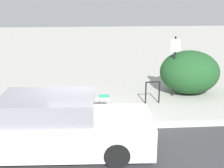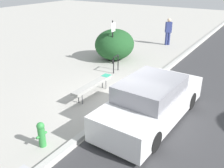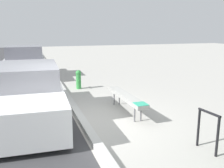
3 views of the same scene
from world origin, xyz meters
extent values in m
plane|color=#ADAAA3|center=(0.00, 0.00, 0.00)|extent=(60.00, 60.00, 0.00)
cube|color=#B7B7B2|center=(0.00, 0.00, 0.07)|extent=(60.00, 0.20, 0.13)
cylinder|color=#515156|center=(-1.21, 1.32, 0.21)|extent=(0.04, 0.04, 0.41)
cylinder|color=#515156|center=(0.39, 1.33, 0.21)|extent=(0.04, 0.04, 0.41)
cylinder|color=#515156|center=(-1.21, 1.49, 0.21)|extent=(0.04, 0.04, 0.41)
cylinder|color=#515156|center=(0.39, 1.50, 0.21)|extent=(0.04, 0.04, 0.41)
cube|color=#999993|center=(-0.41, 1.41, 0.47)|extent=(2.28, 0.34, 0.11)
cube|color=teal|center=(0.55, 1.42, 0.53)|extent=(0.36, 0.32, 0.01)
cylinder|color=black|center=(2.07, 2.01, 0.40)|extent=(0.05, 0.05, 0.80)
cylinder|color=black|center=(2.57, 2.05, 0.40)|extent=(0.05, 0.05, 0.80)
cylinder|color=black|center=(2.32, 2.03, 0.80)|extent=(0.55, 0.10, 0.05)
cylinder|color=#338C3F|center=(-3.77, 0.69, 0.30)|extent=(0.20, 0.20, 0.60)
sphere|color=#338C3F|center=(-3.77, 0.69, 0.66)|extent=(0.22, 0.22, 0.22)
cylinder|color=#338C3F|center=(-3.91, 0.69, 0.36)|extent=(0.08, 0.07, 0.07)
cylinder|color=#338C3F|center=(-3.63, 0.69, 0.36)|extent=(0.08, 0.07, 0.07)
cylinder|color=black|center=(0.71, -0.54, 0.30)|extent=(0.61, 0.21, 0.60)
cylinder|color=black|center=(-2.20, -0.40, 0.30)|extent=(0.61, 0.21, 0.60)
cylinder|color=black|center=(-2.28, -2.03, 0.30)|extent=(0.61, 0.21, 0.60)
cube|color=white|center=(-0.78, -1.28, 0.52)|extent=(4.77, 1.99, 0.79)
cube|color=gray|center=(-0.97, -1.28, 1.17)|extent=(2.33, 1.70, 0.55)
cylinder|color=black|center=(-5.97, -0.51, 0.30)|extent=(0.61, 0.20, 0.60)
cylinder|color=black|center=(-6.02, -2.25, 0.30)|extent=(0.61, 0.20, 0.60)
cylinder|color=black|center=(-8.41, -0.43, 0.30)|extent=(0.61, 0.20, 0.60)
cylinder|color=black|center=(-8.46, -2.18, 0.30)|extent=(0.61, 0.20, 0.60)
cube|color=#B7B7BC|center=(-7.22, -1.34, 0.54)|extent=(4.00, 2.01, 0.87)
cube|color=slate|center=(-7.37, -1.34, 1.25)|extent=(1.94, 1.76, 0.61)
camera|label=1|loc=(0.00, -8.44, 3.79)|focal=50.00mm
camera|label=2|loc=(-7.57, -4.04, 4.43)|focal=40.00mm
camera|label=3|loc=(6.06, -1.24, 2.38)|focal=40.00mm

